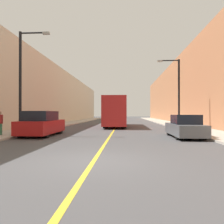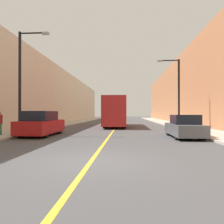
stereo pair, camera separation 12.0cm
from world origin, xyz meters
name	(u,v)px [view 1 (the left image)]	position (x,y,z in m)	size (l,w,h in m)	color
ground_plane	(93,162)	(0.00, 0.00, 0.00)	(200.00, 200.00, 0.00)	#474749
sidewalk_left	(74,122)	(-7.84, 30.00, 0.07)	(3.27, 72.00, 0.14)	#B2AA9E
sidewalk_right	(165,122)	(7.84, 30.00, 0.07)	(3.27, 72.00, 0.14)	#B2AA9E
building_row_left	(53,96)	(-11.47, 30.00, 4.59)	(4.00, 72.00, 9.18)	beige
building_row_right	(187,91)	(11.47, 30.00, 5.35)	(4.00, 72.00, 10.70)	#B2724C
road_center_line	(119,123)	(0.00, 30.00, 0.00)	(0.16, 72.00, 0.01)	gold
bus	(116,112)	(-0.03, 19.59, 1.84)	(2.52, 11.08, 3.46)	#AD1E1E
parked_suv_left	(42,124)	(-5.05, 8.28, 0.84)	(2.04, 4.96, 1.81)	maroon
car_right_near	(185,127)	(5.13, 7.61, 0.70)	(1.81, 4.50, 1.55)	#51565B
street_lamp_left	(23,76)	(-6.32, 7.92, 4.34)	(2.26, 0.24, 7.42)	black
street_lamp_right	(177,89)	(6.31, 14.89, 4.09)	(2.26, 0.24, 6.94)	black
pedestrian	(0,123)	(-7.63, 7.26, 0.99)	(0.36, 0.23, 1.65)	#336B47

